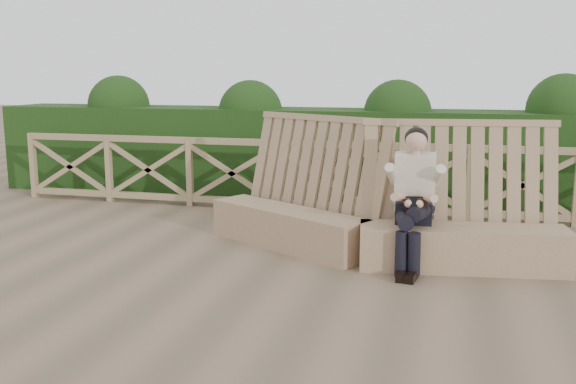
# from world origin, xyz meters

# --- Properties ---
(ground) EXTENTS (60.00, 60.00, 0.00)m
(ground) POSITION_xyz_m (0.00, 0.00, 0.00)
(ground) COLOR brown
(ground) RESTS_ON ground
(bench) EXTENTS (4.26, 1.78, 1.61)m
(bench) POSITION_xyz_m (1.04, 1.39, 0.40)
(bench) COLOR #84674B
(bench) RESTS_ON ground
(woman) EXTENTS (0.45, 0.95, 1.53)m
(woman) POSITION_xyz_m (1.51, 1.07, 0.81)
(woman) COLOR black
(woman) RESTS_ON ground
(guardrail) EXTENTS (10.10, 0.09, 1.10)m
(guardrail) POSITION_xyz_m (0.00, 3.50, 0.55)
(guardrail) COLOR #907654
(guardrail) RESTS_ON ground
(hedge) EXTENTS (12.00, 1.20, 1.50)m
(hedge) POSITION_xyz_m (0.00, 4.70, 0.75)
(hedge) COLOR black
(hedge) RESTS_ON ground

